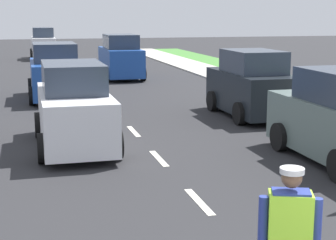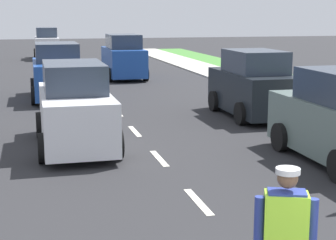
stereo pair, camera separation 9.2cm
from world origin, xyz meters
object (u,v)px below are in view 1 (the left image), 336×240
object	(u,v)px
car_oncoming_second	(55,73)
car_outgoing_far	(121,58)
car_oncoming_third	(43,44)
car_parked_far	(251,86)
car_oncoming_lead	(74,109)
road_worker	(291,234)

from	to	relation	value
car_oncoming_second	car_outgoing_far	distance (m)	6.96
car_outgoing_far	car_oncoming_third	bearing A→B (deg)	104.09
car_parked_far	car_oncoming_second	bearing A→B (deg)	137.81
car_oncoming_second	car_oncoming_third	bearing A→B (deg)	89.33
car_oncoming_second	car_outgoing_far	xyz separation A→B (m)	(3.57, 5.98, 0.03)
car_oncoming_second	car_oncoming_lead	world-z (taller)	car_oncoming_second
car_oncoming_second	car_oncoming_third	size ratio (longest dim) A/B	1.01
car_parked_far	car_outgoing_far	xyz separation A→B (m)	(-2.27, 11.27, 0.05)
car_parked_far	car_outgoing_far	world-z (taller)	car_outgoing_far
car_oncoming_second	car_oncoming_lead	xyz separation A→B (m)	(0.01, -8.01, -0.03)
car_oncoming_second	car_outgoing_far	size ratio (longest dim) A/B	1.05
car_oncoming_lead	car_oncoming_third	bearing A→B (deg)	89.56
road_worker	car_parked_far	size ratio (longest dim) A/B	0.43
car_oncoming_second	car_oncoming_third	distance (m)	19.31
road_worker	car_oncoming_second	distance (m)	16.42
road_worker	car_parked_far	xyz separation A→B (m)	(4.25, 11.05, 0.05)
road_worker	car_oncoming_third	distance (m)	35.68
road_worker	car_oncoming_lead	distance (m)	8.48
car_oncoming_second	road_worker	bearing A→B (deg)	-84.43
car_oncoming_third	car_oncoming_lead	world-z (taller)	car_oncoming_third
car_outgoing_far	car_parked_far	bearing A→B (deg)	-78.60
car_outgoing_far	car_oncoming_third	xyz separation A→B (m)	(-3.35, 13.33, 0.01)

